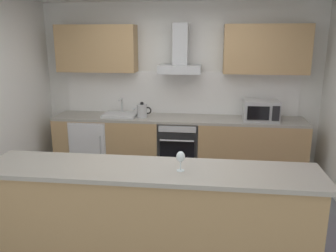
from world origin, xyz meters
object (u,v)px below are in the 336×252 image
Objects in this scene: range_hood at (180,58)px; refrigerator at (93,145)px; sink at (120,114)px; wine_glass at (181,157)px; oven at (179,146)px; kettle at (142,111)px; microwave at (261,111)px.

refrigerator is at bearing -174.46° from range_hood.
sink is 2.81× the size of wine_glass.
oven is at bearing -90.00° from range_hood.
range_hood is (0.00, 0.13, 1.33)m from oven.
refrigerator is 4.78× the size of wine_glass.
wine_glass is (0.77, -2.18, 0.06)m from kettle.
refrigerator is 2.79m from wine_glass.
refrigerator is 1.93m from range_hood.
sink is 1.73× the size of kettle.
microwave is 1.00× the size of sink.
range_hood is at bearing 95.20° from wine_glass.
oven is 1.36m from refrigerator.
microwave is at bearing -0.56° from refrigerator.
refrigerator is at bearing 179.44° from microwave.
sink is 1.26m from range_hood.
oven is 0.94× the size of refrigerator.
kettle is 1.62× the size of wine_glass.
refrigerator is 0.68m from sink.
range_hood is (0.56, 0.16, 0.78)m from kettle.
wine_glass is (1.58, -2.22, 0.64)m from refrigerator.
oven is 2.31m from wine_glass.
refrigerator is at bearing 125.45° from wine_glass.
microwave reaches higher than refrigerator.
sink is 0.69× the size of range_hood.
wine_glass is at bearing -70.56° from kettle.
range_hood is 2.46m from wine_glass.
range_hood is 4.05× the size of wine_glass.
oven is at bearing 178.66° from microwave.
oven is 2.77× the size of kettle.
kettle is 2.32m from wine_glass.
microwave is at bearing -7.54° from range_hood.
oven is 1.33m from microwave.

